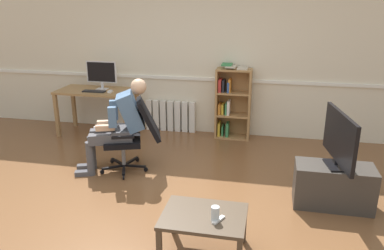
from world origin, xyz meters
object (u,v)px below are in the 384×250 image
object	(u,v)px
bookshelf	(231,103)
spare_remote	(218,220)
tv_screen	(340,139)
tv_stand	(333,186)
coffee_table	(204,220)
person_seated	(119,123)
imac_monitor	(101,73)
keyboard	(94,91)
computer_desk	(97,96)
office_chair	(134,132)
computer_mouse	(110,91)
drinking_glass	(215,214)
radiator	(171,116)

from	to	relation	value
bookshelf	spare_remote	size ratio (longest dim) A/B	8.06
bookshelf	tv_screen	bearing A→B (deg)	-55.64
tv_stand	coffee_table	world-z (taller)	tv_stand
person_seated	coffee_table	size ratio (longest dim) A/B	1.67
imac_monitor	bookshelf	distance (m)	2.17
keyboard	bookshelf	world-z (taller)	bookshelf
computer_desk	tv_stand	bearing A→B (deg)	-25.47
tv_screen	bookshelf	bearing A→B (deg)	24.56
office_chair	tv_screen	world-z (taller)	tv_screen
office_chair	person_seated	size ratio (longest dim) A/B	0.78
tv_screen	spare_remote	bearing A→B (deg)	127.34
person_seated	tv_screen	distance (m)	2.66
imac_monitor	keyboard	xyz separation A→B (m)	(-0.05, -0.22, -0.26)
keyboard	computer_mouse	distance (m)	0.27
tv_stand	coffee_table	distance (m)	1.67
drinking_glass	tv_screen	bearing A→B (deg)	46.46
imac_monitor	office_chair	size ratio (longest dim) A/B	0.53
tv_stand	drinking_glass	xyz separation A→B (m)	(-1.13, -1.19, 0.22)
bookshelf	coffee_table	xyz separation A→B (m)	(0.11, -3.10, -0.23)
tv_screen	coffee_table	world-z (taller)	tv_screen
computer_mouse	tv_screen	world-z (taller)	tv_screen
keyboard	coffee_table	bearing A→B (deg)	-49.56
imac_monitor	office_chair	bearing A→B (deg)	-52.15
tv_stand	tv_screen	world-z (taller)	tv_screen
coffee_table	spare_remote	distance (m)	0.17
radiator	drinking_glass	bearing A→B (deg)	-68.90
bookshelf	spare_remote	distance (m)	3.18
radiator	computer_desk	bearing A→B (deg)	-161.25
computer_desk	person_seated	distance (m)	1.59
keyboard	person_seated	bearing A→B (deg)	-52.62
keyboard	tv_stand	xyz separation A→B (m)	(3.51, -1.55, -0.53)
keyboard	computer_mouse	size ratio (longest dim) A/B	3.69
keyboard	computer_desk	bearing A→B (deg)	101.56
imac_monitor	bookshelf	xyz separation A→B (m)	(2.12, 0.21, -0.45)
tv_screen	spare_remote	world-z (taller)	tv_screen
spare_remote	person_seated	bearing A→B (deg)	-19.30
imac_monitor	person_seated	distance (m)	1.65
tv_stand	drinking_glass	bearing A→B (deg)	-133.51
person_seated	coffee_table	world-z (taller)	person_seated
drinking_glass	bookshelf	bearing A→B (deg)	93.92
coffee_table	spare_remote	world-z (taller)	spare_remote
spare_remote	tv_stand	bearing A→B (deg)	-106.14
drinking_glass	imac_monitor	bearing A→B (deg)	128.27
office_chair	computer_desk	bearing A→B (deg)	-158.03
keyboard	radiator	xyz separation A→B (m)	(1.12, 0.53, -0.50)
computer_mouse	bookshelf	distance (m)	1.95
tv_stand	spare_remote	xyz separation A→B (m)	(-1.10, -1.19, 0.17)
bookshelf	coffee_table	distance (m)	3.11
keyboard	computer_mouse	xyz separation A→B (m)	(0.27, 0.02, 0.01)
radiator	drinking_glass	distance (m)	3.51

